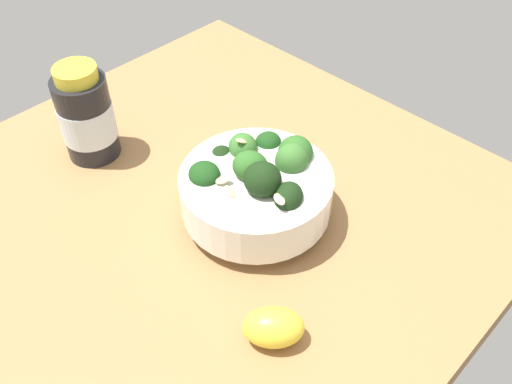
% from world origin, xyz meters
% --- Properties ---
extents(ground_plane, '(0.66, 0.66, 0.04)m').
position_xyz_m(ground_plane, '(0.00, 0.00, -0.02)').
color(ground_plane, '#996D42').
extents(bowl_of_broccoli, '(0.17, 0.17, 0.10)m').
position_xyz_m(bowl_of_broccoli, '(0.03, -0.06, 0.05)').
color(bowl_of_broccoli, white).
rests_on(bowl_of_broccoli, ground_plane).
extents(lemon_wedge, '(0.07, 0.07, 0.04)m').
position_xyz_m(lemon_wedge, '(-0.08, -0.18, 0.02)').
color(lemon_wedge, yellow).
rests_on(lemon_wedge, ground_plane).
extents(bottle_tall, '(0.07, 0.07, 0.13)m').
position_xyz_m(bottle_tall, '(-0.04, 0.18, 0.06)').
color(bottle_tall, black).
rests_on(bottle_tall, ground_plane).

